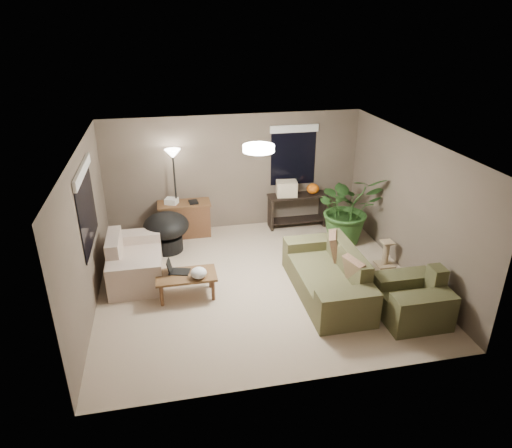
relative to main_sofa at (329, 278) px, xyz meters
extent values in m
plane|color=#C7AD94|center=(-1.09, 0.58, -0.29)|extent=(5.50, 5.50, 0.00)
plane|color=white|center=(-1.09, 0.58, 2.21)|extent=(5.50, 5.50, 0.00)
plane|color=brown|center=(-1.09, 3.08, 0.96)|extent=(5.50, 0.00, 5.50)
plane|color=brown|center=(-1.09, -1.92, 0.96)|extent=(5.50, 0.00, 5.50)
plane|color=brown|center=(-3.84, 0.58, 0.96)|extent=(0.00, 5.00, 5.00)
plane|color=brown|center=(1.66, 0.58, 0.96)|extent=(0.00, 5.00, 5.00)
cube|color=brown|center=(-0.04, 0.00, -0.08)|extent=(0.95, 1.48, 0.42)
cube|color=brown|center=(0.32, 0.00, 0.34)|extent=(0.22, 1.48, 0.43)
cube|color=#4E4D2F|center=(-0.04, -0.92, 0.01)|extent=(0.95, 0.36, 0.60)
cube|color=brown|center=(-0.04, 0.92, 0.01)|extent=(0.95, 0.36, 0.60)
cube|color=#8C7251|center=(0.26, -0.45, 0.36)|extent=(0.34, 0.50, 0.47)
cube|color=#8C7251|center=(0.26, 0.45, 0.36)|extent=(0.38, 0.50, 0.47)
cube|color=beige|center=(-3.20, 1.22, -0.08)|extent=(0.90, 0.88, 0.42)
cube|color=beige|center=(-3.54, 1.22, 0.34)|extent=(0.22, 0.88, 0.43)
cube|color=beige|center=(-3.20, 0.60, 0.01)|extent=(0.90, 0.36, 0.60)
cube|color=beige|center=(-3.20, 1.84, 0.01)|extent=(0.90, 0.36, 0.60)
cube|color=#4A4A2C|center=(1.02, -0.91, -0.08)|extent=(0.95, 0.28, 0.42)
cube|color=#4B4B2D|center=(1.39, -0.91, 0.34)|extent=(0.22, 0.28, 0.43)
cube|color=brown|center=(1.02, -1.23, 0.01)|extent=(0.95, 0.36, 0.60)
cube|color=#46462A|center=(1.02, -0.59, 0.01)|extent=(0.95, 0.36, 0.60)
cube|color=brown|center=(-2.36, 0.39, 0.11)|extent=(1.00, 0.55, 0.04)
cylinder|color=brown|center=(-2.78, 0.19, -0.10)|extent=(0.06, 0.06, 0.38)
cylinder|color=brown|center=(-1.94, 0.19, -0.10)|extent=(0.06, 0.06, 0.38)
cylinder|color=brown|center=(-2.78, 0.59, -0.10)|extent=(0.06, 0.06, 0.38)
cylinder|color=brown|center=(-1.94, 0.59, -0.10)|extent=(0.06, 0.06, 0.38)
cube|color=black|center=(-2.46, 0.49, 0.13)|extent=(0.38, 0.31, 0.02)
cube|color=black|center=(-2.62, 0.49, 0.25)|extent=(0.10, 0.24, 0.22)
ellipsoid|color=white|center=(-2.16, 0.24, 0.22)|extent=(0.30, 0.28, 0.19)
cube|color=brown|center=(-2.23, 2.79, 0.06)|extent=(1.05, 0.45, 0.71)
cube|color=brown|center=(-2.23, 2.79, 0.44)|extent=(1.10, 0.50, 0.04)
cube|color=silver|center=(-2.48, 2.79, 0.52)|extent=(0.31, 0.29, 0.12)
cube|color=black|center=(-2.03, 2.74, 0.48)|extent=(0.20, 0.24, 0.04)
cube|color=black|center=(0.25, 2.77, 0.44)|extent=(1.30, 0.40, 0.04)
cube|color=black|center=(-0.35, 2.77, 0.06)|extent=(0.05, 0.38, 0.71)
cube|color=black|center=(0.85, 2.77, 0.06)|extent=(0.05, 0.38, 0.71)
cube|color=black|center=(0.25, 2.77, -0.14)|extent=(1.25, 0.36, 0.03)
ellipsoid|color=orange|center=(0.60, 2.77, 0.57)|extent=(0.34, 0.34, 0.23)
cube|color=beige|center=(0.00, 2.77, 0.62)|extent=(0.48, 0.38, 0.33)
cylinder|color=black|center=(-2.63, 2.15, -0.14)|extent=(0.60, 0.60, 0.30)
ellipsoid|color=black|center=(-2.63, 2.15, 0.26)|extent=(1.15, 1.15, 0.50)
cylinder|color=black|center=(-2.38, 2.78, -0.28)|extent=(0.28, 0.28, 0.02)
cylinder|color=black|center=(-2.38, 2.78, 0.61)|extent=(0.04, 0.04, 1.78)
cone|color=white|center=(-2.38, 2.78, 1.53)|extent=(0.32, 0.32, 0.18)
cylinder|color=white|center=(-1.09, 0.58, 2.15)|extent=(0.50, 0.50, 0.10)
imported|color=#2D5923|center=(1.05, 1.84, 0.29)|extent=(1.34, 1.49, 1.16)
cube|color=tan|center=(1.39, 0.70, -0.28)|extent=(0.32, 0.32, 0.03)
cylinder|color=tan|center=(1.39, 0.70, -0.04)|extent=(0.12, 0.12, 0.44)
cube|color=tan|center=(1.39, 0.70, 0.19)|extent=(0.22, 0.22, 0.03)
cube|color=black|center=(-3.83, 0.88, 1.26)|extent=(0.01, 1.50, 1.30)
cube|color=white|center=(-3.81, 0.88, 1.86)|extent=(0.05, 1.56, 0.16)
cube|color=black|center=(0.21, 3.07, 1.26)|extent=(1.00, 0.01, 1.30)
cube|color=white|center=(0.21, 3.05, 1.86)|extent=(1.06, 0.05, 0.16)
camera|label=1|loc=(-2.54, -6.24, 4.02)|focal=32.00mm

